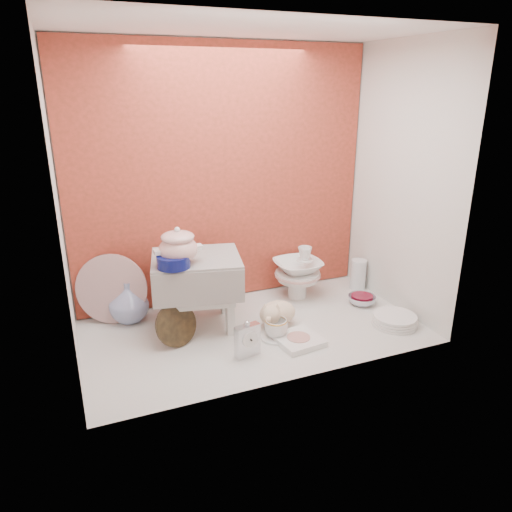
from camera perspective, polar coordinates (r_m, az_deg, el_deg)
The scene contains 17 objects.
ground at distance 2.65m, azimuth -0.24°, elevation -8.76°, with size 1.80×1.80×0.00m, color silver.
niche_shell at distance 2.52m, azimuth -1.83°, elevation 12.07°, with size 1.86×1.03×1.53m.
step_stool at distance 2.63m, azimuth -6.96°, elevation -4.22°, with size 0.46×0.39×0.41m, color silver, non-canonical shape.
soup_tureen at distance 2.44m, azimuth -9.23°, elevation 1.23°, with size 0.24×0.24×0.20m, color white, non-canonical shape.
cobalt_bowl at distance 2.42m, azimuth -9.74°, elevation -0.62°, with size 0.17×0.17×0.06m, color #0B1053.
floral_platter at distance 2.78m, azimuth -16.75°, elevation -3.76°, with size 0.39×0.08×0.39m, color white, non-canonical shape.
blue_white_vase at distance 2.80m, azimuth -14.86°, elevation -5.28°, with size 0.22×0.22×0.23m, color white.
lacquer_tray at distance 2.50m, azimuth -9.44°, elevation -8.04°, with size 0.23×0.09×0.22m, color black, non-canonical shape.
mantel_clock at distance 2.38m, azimuth -1.03°, elevation -9.79°, with size 0.13×0.04×0.19m, color silver.
plush_pig at distance 2.67m, azimuth 2.55°, elevation -6.74°, with size 0.26×0.18×0.16m, color beige.
teacup_saucer at distance 2.57m, azimuth 2.37°, elevation -9.58°, with size 0.16×0.16×0.01m, color white.
gold_rim_teacup at distance 2.55m, azimuth 2.39°, elevation -8.52°, with size 0.12×0.12×0.10m, color white.
lattice_dish at distance 2.54m, azimuth 5.05°, elevation -9.89°, with size 0.22×0.22×0.03m, color white.
dinner_plate_stack at distance 2.80m, azimuth 16.12°, elevation -7.29°, with size 0.25×0.25×0.06m, color white.
crystal_bowl at distance 3.01m, azimuth 12.44°, elevation -5.12°, with size 0.17×0.17×0.05m, color silver.
clear_glass_vase at distance 3.20m, azimuth 12.02°, elevation -2.16°, with size 0.10×0.10×0.20m, color silver.
porcelain_tower at distance 2.99m, azimuth 4.96°, elevation -1.95°, with size 0.29×0.29×0.33m, color white, non-canonical shape.
Camera 1 is at (-0.87, -2.17, 1.26)m, focal length 33.74 mm.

